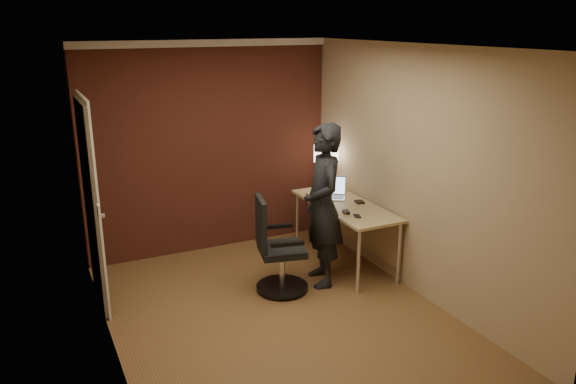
{
  "coord_description": "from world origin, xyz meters",
  "views": [
    {
      "loc": [
        -2.0,
        -4.31,
        2.7
      ],
      "look_at": [
        0.35,
        0.55,
        1.05
      ],
      "focal_mm": 35.0,
      "sensor_mm": 36.0,
      "label": 1
    }
  ],
  "objects_px": {
    "desk_lamp": "(326,155)",
    "person": "(323,206)",
    "desk": "(350,214)",
    "mouse": "(346,212)",
    "phone": "(357,216)",
    "wallet": "(359,202)",
    "laptop": "(331,191)",
    "office_chair": "(276,252)"
  },
  "relations": [
    {
      "from": "desk_lamp",
      "to": "office_chair",
      "type": "distance_m",
      "value": 1.6
    },
    {
      "from": "mouse",
      "to": "office_chair",
      "type": "bearing_deg",
      "value": -163.3
    },
    {
      "from": "laptop",
      "to": "desk",
      "type": "bearing_deg",
      "value": -76.39
    },
    {
      "from": "desk",
      "to": "office_chair",
      "type": "height_order",
      "value": "office_chair"
    },
    {
      "from": "mouse",
      "to": "office_chair",
      "type": "relative_size",
      "value": 0.1
    },
    {
      "from": "desk",
      "to": "phone",
      "type": "distance_m",
      "value": 0.47
    },
    {
      "from": "desk_lamp",
      "to": "wallet",
      "type": "distance_m",
      "value": 0.8
    },
    {
      "from": "desk_lamp",
      "to": "office_chair",
      "type": "height_order",
      "value": "desk_lamp"
    },
    {
      "from": "phone",
      "to": "office_chair",
      "type": "height_order",
      "value": "office_chair"
    },
    {
      "from": "desk",
      "to": "office_chair",
      "type": "xyz_separation_m",
      "value": [
        -1.06,
        -0.28,
        -0.16
      ]
    },
    {
      "from": "mouse",
      "to": "laptop",
      "type": "bearing_deg",
      "value": 92.16
    },
    {
      "from": "office_chair",
      "to": "desk",
      "type": "bearing_deg",
      "value": 14.66
    },
    {
      "from": "mouse",
      "to": "person",
      "type": "relative_size",
      "value": 0.06
    },
    {
      "from": "desk_lamp",
      "to": "laptop",
      "type": "bearing_deg",
      "value": -109.13
    },
    {
      "from": "desk_lamp",
      "to": "mouse",
      "type": "distance_m",
      "value": 1.05
    },
    {
      "from": "laptop",
      "to": "wallet",
      "type": "xyz_separation_m",
      "value": [
        0.17,
        -0.34,
        -0.05
      ]
    },
    {
      "from": "laptop",
      "to": "office_chair",
      "type": "xyz_separation_m",
      "value": [
        -0.98,
        -0.59,
        -0.35
      ]
    },
    {
      "from": "laptop",
      "to": "desk_lamp",
      "type": "bearing_deg",
      "value": 70.87
    },
    {
      "from": "desk",
      "to": "mouse",
      "type": "relative_size",
      "value": 15.0
    },
    {
      "from": "laptop",
      "to": "person",
      "type": "distance_m",
      "value": 0.75
    },
    {
      "from": "wallet",
      "to": "office_chair",
      "type": "bearing_deg",
      "value": -168.11
    },
    {
      "from": "phone",
      "to": "office_chair",
      "type": "distance_m",
      "value": 0.94
    },
    {
      "from": "person",
      "to": "phone",
      "type": "bearing_deg",
      "value": 82.8
    },
    {
      "from": "desk",
      "to": "phone",
      "type": "relative_size",
      "value": 13.04
    },
    {
      "from": "desk_lamp",
      "to": "office_chair",
      "type": "bearing_deg",
      "value": -139.9
    },
    {
      "from": "desk",
      "to": "person",
      "type": "bearing_deg",
      "value": -150.99
    },
    {
      "from": "desk_lamp",
      "to": "wallet",
      "type": "height_order",
      "value": "desk_lamp"
    },
    {
      "from": "phone",
      "to": "wallet",
      "type": "bearing_deg",
      "value": 71.91
    },
    {
      "from": "desk_lamp",
      "to": "person",
      "type": "xyz_separation_m",
      "value": [
        -0.57,
        -0.94,
        -0.29
      ]
    },
    {
      "from": "laptop",
      "to": "office_chair",
      "type": "height_order",
      "value": "office_chair"
    },
    {
      "from": "office_chair",
      "to": "person",
      "type": "distance_m",
      "value": 0.68
    },
    {
      "from": "office_chair",
      "to": "person",
      "type": "bearing_deg",
      "value": -1.52
    },
    {
      "from": "desk",
      "to": "wallet",
      "type": "distance_m",
      "value": 0.17
    },
    {
      "from": "laptop",
      "to": "wallet",
      "type": "bearing_deg",
      "value": -63.28
    },
    {
      "from": "desk_lamp",
      "to": "person",
      "type": "height_order",
      "value": "person"
    },
    {
      "from": "desk",
      "to": "laptop",
      "type": "bearing_deg",
      "value": 103.61
    },
    {
      "from": "phone",
      "to": "office_chair",
      "type": "xyz_separation_m",
      "value": [
        -0.88,
        0.14,
        -0.29
      ]
    },
    {
      "from": "phone",
      "to": "wallet",
      "type": "xyz_separation_m",
      "value": [
        0.27,
        0.38,
        0.01
      ]
    },
    {
      "from": "person",
      "to": "laptop",
      "type": "bearing_deg",
      "value": 156.01
    },
    {
      "from": "laptop",
      "to": "person",
      "type": "height_order",
      "value": "person"
    },
    {
      "from": "wallet",
      "to": "mouse",
      "type": "bearing_deg",
      "value": -143.12
    },
    {
      "from": "person",
      "to": "desk",
      "type": "bearing_deg",
      "value": 131.82
    }
  ]
}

